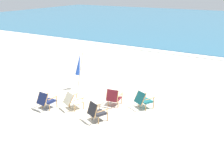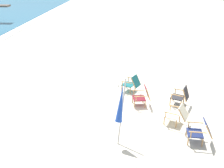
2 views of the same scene
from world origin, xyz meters
TOP-DOWN VIEW (x-y plane):
  - ground_plane at (0.00, 0.00)m, footprint 80.00×80.00m
  - beach_chair_mid_center at (-0.34, -0.74)m, footprint 0.83×0.94m
  - beach_chair_back_left at (2.23, 0.87)m, footprint 0.85×0.92m
  - beach_chair_far_center at (1.01, 0.44)m, footprint 0.67×0.75m
  - beach_chair_back_right at (1.12, -1.11)m, footprint 0.79×0.84m
  - beach_chair_front_left at (-1.34, -1.30)m, footprint 0.63×0.78m
  - umbrella_furled_blue at (-1.46, 1.22)m, footprint 0.69×0.39m

SIDE VIEW (x-z plane):
  - ground_plane at x=0.00m, z-range 0.00..0.00m
  - beach_chair_mid_center at x=-0.34m, z-range 0.03..0.81m
  - beach_chair_front_left at x=-1.34m, z-range 0.03..0.82m
  - beach_chair_back_left at x=2.23m, z-range 0.03..0.82m
  - beach_chair_back_right at x=1.12m, z-range 0.02..0.84m
  - beach_chair_far_center at x=1.01m, z-range 0.02..0.84m
  - umbrella_furled_blue at x=-1.46m, z-range 0.31..2.37m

